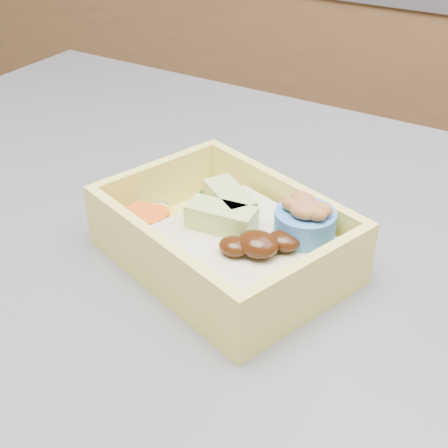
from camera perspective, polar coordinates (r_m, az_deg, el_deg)
The scene contains 1 object.
bento_box at distance 0.46m, azimuth 0.63°, elevation -1.42°, with size 0.21×0.18×0.07m.
Camera 1 is at (0.05, -0.34, 1.21)m, focal length 50.00 mm.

